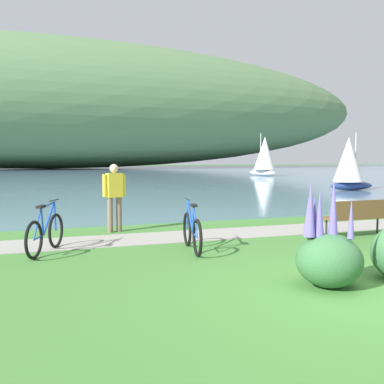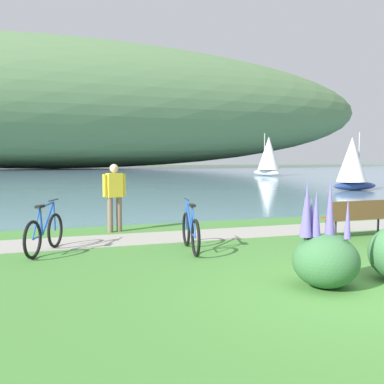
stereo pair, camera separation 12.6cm
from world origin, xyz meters
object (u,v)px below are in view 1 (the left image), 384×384
park_bench_near_camera (360,215)px  person_at_shoreline (114,193)px  bicycle_leaning_near_bench (46,233)px  sailboat_nearest_to_shore (264,156)px  bicycle_beside_path (192,231)px  sailboat_mid_bay (349,163)px

park_bench_near_camera → person_at_shoreline: (-5.38, 2.57, 0.46)m
park_bench_near_camera → bicycle_leaning_near_bench: bearing=176.0°
person_at_shoreline → sailboat_nearest_to_shore: (19.47, 28.17, 1.03)m
bicycle_beside_path → sailboat_nearest_to_shore: bearing=59.3°
bicycle_leaning_near_bench → sailboat_mid_bay: sailboat_mid_bay is taller
sailboat_nearest_to_shore → sailboat_mid_bay: (-4.86, -18.71, -0.46)m
park_bench_near_camera → sailboat_mid_bay: sailboat_mid_bay is taller
park_bench_near_camera → person_at_shoreline: 5.98m
bicycle_leaning_near_bench → bicycle_beside_path: same height
bicycle_leaning_near_bench → person_at_shoreline: bearing=50.7°
bicycle_beside_path → sailboat_nearest_to_shore: size_ratio=0.42×
bicycle_leaning_near_bench → sailboat_mid_bay: 20.01m
person_at_shoreline → sailboat_mid_bay: (14.61, 9.46, 0.58)m
bicycle_leaning_near_bench → bicycle_beside_path: size_ratio=0.93×
bicycle_leaning_near_bench → person_at_shoreline: size_ratio=0.96×
park_bench_near_camera → sailboat_mid_bay: size_ratio=0.56×
person_at_shoreline → sailboat_nearest_to_shore: size_ratio=0.41×
bicycle_beside_path → park_bench_near_camera: bearing=3.2°
bicycle_beside_path → person_at_shoreline: size_ratio=1.03×
person_at_shoreline → sailboat_nearest_to_shore: 34.26m
person_at_shoreline → sailboat_mid_bay: size_ratio=0.53×
park_bench_near_camera → bicycle_beside_path: bearing=-176.8°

